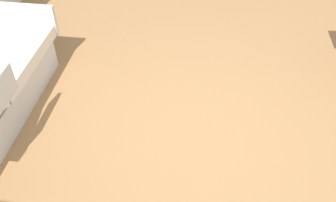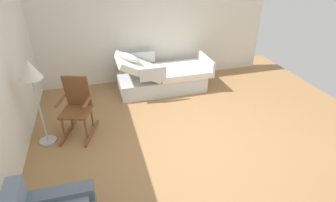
# 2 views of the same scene
# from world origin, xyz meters

# --- Properties ---
(ground_plane) EXTENTS (7.05, 7.05, 0.00)m
(ground_plane) POSITION_xyz_m (0.00, 0.00, 0.00)
(ground_plane) COLOR #9E7247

